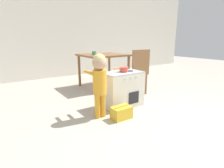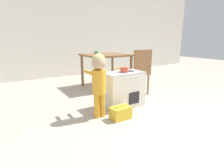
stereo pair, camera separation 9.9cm
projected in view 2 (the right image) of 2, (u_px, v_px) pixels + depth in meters
ground_plane at (175, 128)px, 2.10m from camera, size 16.00×16.00×0.00m
wall_back at (67, 30)px, 4.84m from camera, size 10.00×0.06×2.60m
play_kitchen at (123, 89)px, 2.73m from camera, size 0.61×0.36×0.56m
toy_pot at (124, 69)px, 2.66m from camera, size 0.26×0.13×0.07m
child_figure at (99, 77)px, 2.28m from camera, size 0.21×0.34×0.86m
toy_basket at (121, 113)px, 2.34m from camera, size 0.27×0.17×0.18m
dining_table at (106, 59)px, 3.79m from camera, size 0.93×0.86×0.73m
dining_chair_near at (138, 71)px, 3.28m from camera, size 0.41×0.41×0.86m
cup_on_table at (97, 53)px, 3.58m from camera, size 0.08×0.08×0.08m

